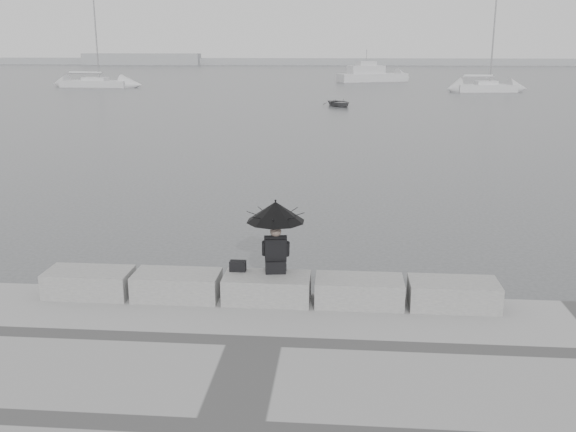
# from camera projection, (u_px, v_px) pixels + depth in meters

# --- Properties ---
(ground) EXTENTS (360.00, 360.00, 0.00)m
(ground) POSITION_uv_depth(u_px,v_px,m) (270.00, 316.00, 12.51)
(ground) COLOR #3F4143
(ground) RESTS_ON ground
(stone_block_far_left) EXTENTS (1.60, 0.80, 0.50)m
(stone_block_far_left) POSITION_uv_depth(u_px,v_px,m) (89.00, 283.00, 12.17)
(stone_block_far_left) COLOR slate
(stone_block_far_left) RESTS_ON promenade
(stone_block_left) EXTENTS (1.60, 0.80, 0.50)m
(stone_block_left) POSITION_uv_depth(u_px,v_px,m) (177.00, 286.00, 12.03)
(stone_block_left) COLOR slate
(stone_block_left) RESTS_ON promenade
(stone_block_centre) EXTENTS (1.60, 0.80, 0.50)m
(stone_block_centre) POSITION_uv_depth(u_px,v_px,m) (267.00, 288.00, 11.89)
(stone_block_centre) COLOR slate
(stone_block_centre) RESTS_ON promenade
(stone_block_right) EXTENTS (1.60, 0.80, 0.50)m
(stone_block_right) POSITION_uv_depth(u_px,v_px,m) (359.00, 291.00, 11.75)
(stone_block_right) COLOR slate
(stone_block_right) RESTS_ON promenade
(stone_block_far_right) EXTENTS (1.60, 0.80, 0.50)m
(stone_block_far_right) POSITION_uv_depth(u_px,v_px,m) (453.00, 294.00, 11.61)
(stone_block_far_right) COLOR slate
(stone_block_far_right) RESTS_ON promenade
(seated_person) EXTENTS (1.09, 1.09, 1.39)m
(seated_person) POSITION_uv_depth(u_px,v_px,m) (276.00, 221.00, 11.79)
(seated_person) COLOR black
(seated_person) RESTS_ON stone_block_centre
(bag) EXTENTS (0.30, 0.17, 0.19)m
(bag) POSITION_uv_depth(u_px,v_px,m) (238.00, 266.00, 12.06)
(bag) COLOR black
(bag) RESTS_ON stone_block_centre
(distant_landmass) EXTENTS (180.00, 8.00, 2.80)m
(distant_landmass) POSITION_uv_depth(u_px,v_px,m) (307.00, 61.00, 161.62)
(distant_landmass) COLOR #929497
(distant_landmass) RESTS_ON ground
(sailboat_left) EXTENTS (8.67, 3.36, 12.90)m
(sailboat_left) POSITION_uv_depth(u_px,v_px,m) (96.00, 83.00, 78.57)
(sailboat_left) COLOR silver
(sailboat_left) RESTS_ON ground
(sailboat_right) EXTENTS (6.57, 3.05, 12.90)m
(sailboat_right) POSITION_uv_depth(u_px,v_px,m) (486.00, 87.00, 70.85)
(sailboat_right) COLOR silver
(sailboat_right) RESTS_ON ground
(motor_cruiser) EXTENTS (10.17, 6.58, 4.50)m
(motor_cruiser) POSITION_uv_depth(u_px,v_px,m) (372.00, 75.00, 90.07)
(motor_cruiser) COLOR silver
(motor_cruiser) RESTS_ON ground
(dinghy) EXTENTS (3.52, 2.67, 0.55)m
(dinghy) POSITION_uv_depth(u_px,v_px,m) (339.00, 103.00, 54.42)
(dinghy) COLOR slate
(dinghy) RESTS_ON ground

